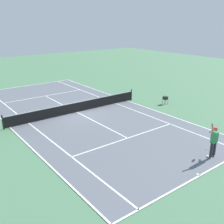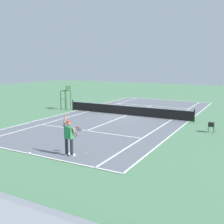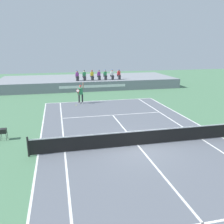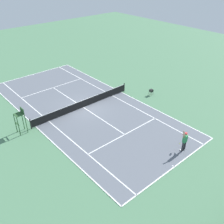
# 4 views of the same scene
# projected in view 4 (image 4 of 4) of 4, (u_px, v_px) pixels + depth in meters

# --- Properties ---
(ground_plane) EXTENTS (80.00, 80.00, 0.00)m
(ground_plane) POSITION_uv_depth(u_px,v_px,m) (84.00, 108.00, 26.97)
(ground_plane) COLOR #4C7A56
(court) EXTENTS (11.08, 23.88, 0.03)m
(court) POSITION_uv_depth(u_px,v_px,m) (83.00, 108.00, 26.97)
(court) COLOR slate
(court) RESTS_ON ground
(net) EXTENTS (11.98, 0.10, 1.07)m
(net) POSITION_uv_depth(u_px,v_px,m) (83.00, 103.00, 26.70)
(net) COLOR black
(net) RESTS_ON ground
(tennis_player) EXTENTS (0.76, 0.63, 2.08)m
(tennis_player) POSITION_uv_depth(u_px,v_px,m) (185.00, 141.00, 20.45)
(tennis_player) COLOR #232328
(tennis_player) RESTS_ON ground
(tennis_ball) EXTENTS (0.07, 0.07, 0.07)m
(tennis_ball) POSITION_uv_depth(u_px,v_px,m) (180.00, 144.00, 21.69)
(tennis_ball) COLOR #D1E533
(tennis_ball) RESTS_ON ground
(umpire_chair) EXTENTS (0.77, 0.77, 2.44)m
(umpire_chair) POSITION_uv_depth(u_px,v_px,m) (20.00, 118.00, 22.40)
(umpire_chair) COLOR #2D562D
(umpire_chair) RESTS_ON ground
(ball_hopper) EXTENTS (0.36, 0.36, 0.70)m
(ball_hopper) POSITION_uv_depth(u_px,v_px,m) (151.00, 91.00, 29.17)
(ball_hopper) COLOR black
(ball_hopper) RESTS_ON ground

